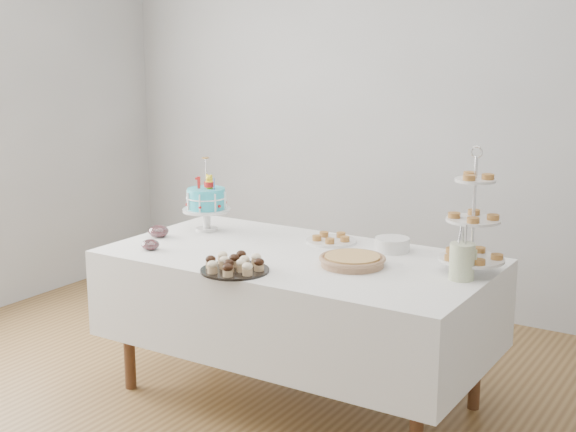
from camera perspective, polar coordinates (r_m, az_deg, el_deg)
The scene contains 12 objects.
floor at distance 4.06m, azimuth -1.62°, elevation -14.31°, with size 5.00×5.00×0.00m, color brown.
walls at distance 3.65m, azimuth -1.75°, elevation 4.95°, with size 5.04×4.04×2.70m.
table at distance 4.08m, azimuth 0.68°, elevation -5.87°, with size 1.92×1.02×0.77m.
birthday_cake at distance 4.52m, azimuth -5.81°, elevation 0.35°, with size 0.27×0.27×0.41m.
cupcake_tray at distance 3.74m, azimuth -3.81°, elevation -3.42°, with size 0.32×0.32×0.07m.
pie at distance 3.83m, azimuth 4.60°, elevation -3.14°, with size 0.32×0.32×0.05m.
tiered_stand at distance 3.76m, azimuth 13.04°, elevation -0.33°, with size 0.30×0.30×0.59m.
plate_stack at distance 4.12m, azimuth 7.42°, elevation -2.03°, with size 0.18×0.18×0.07m.
pastry_plate at distance 4.27m, azimuth 3.10°, elevation -1.65°, with size 0.27×0.27×0.04m.
jam_bowl_a at distance 4.17m, azimuth -9.76°, elevation -2.04°, with size 0.09×0.09×0.06m.
jam_bowl_b at distance 4.43m, azimuth -9.19°, elevation -1.09°, with size 0.11×0.11×0.07m.
utensil_pitcher at distance 3.68m, azimuth 12.28°, elevation -3.07°, with size 0.12×0.11×0.25m.
Camera 1 is at (2.02, -3.01, 1.83)m, focal length 50.00 mm.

